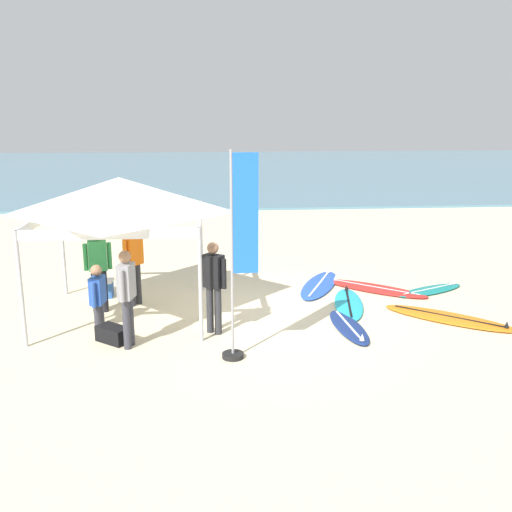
# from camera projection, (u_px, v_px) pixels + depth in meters

# --- Properties ---
(ground_plane) EXTENTS (80.00, 80.00, 0.00)m
(ground_plane) POSITION_uv_depth(u_px,v_px,m) (260.00, 313.00, 11.74)
(ground_plane) COLOR beige
(sea) EXTENTS (80.00, 36.00, 0.10)m
(sea) POSITION_uv_depth(u_px,v_px,m) (220.00, 169.00, 41.40)
(sea) COLOR #568499
(sea) RESTS_ON ground
(canopy_tent) EXTENTS (3.14, 3.14, 2.75)m
(canopy_tent) POSITION_uv_depth(u_px,v_px,m) (120.00, 196.00, 11.08)
(canopy_tent) COLOR #B7B7BC
(canopy_tent) RESTS_ON ground
(surfboard_teal) EXTENTS (1.92, 1.28, 0.19)m
(surfboard_teal) POSITION_uv_depth(u_px,v_px,m) (430.00, 290.00, 13.14)
(surfboard_teal) COLOR #19847F
(surfboard_teal) RESTS_ON ground
(surfboard_cyan) EXTENTS (0.96, 2.22, 0.19)m
(surfboard_cyan) POSITION_uv_depth(u_px,v_px,m) (349.00, 304.00, 12.21)
(surfboard_cyan) COLOR #23B2CC
(surfboard_cyan) RESTS_ON ground
(surfboard_orange) EXTENTS (2.44, 2.20, 0.19)m
(surfboard_orange) POSITION_uv_depth(u_px,v_px,m) (449.00, 318.00, 11.36)
(surfboard_orange) COLOR orange
(surfboard_orange) RESTS_ON ground
(surfboard_navy) EXTENTS (0.63, 1.88, 0.19)m
(surfboard_navy) POSITION_uv_depth(u_px,v_px,m) (349.00, 327.00, 10.88)
(surfboard_navy) COLOR navy
(surfboard_navy) RESTS_ON ground
(surfboard_blue) EXTENTS (1.58, 2.51, 0.19)m
(surfboard_blue) POSITION_uv_depth(u_px,v_px,m) (319.00, 285.00, 13.55)
(surfboard_blue) COLOR blue
(surfboard_blue) RESTS_ON ground
(surfboard_red) EXTENTS (2.33, 2.07, 0.19)m
(surfboard_red) POSITION_uv_depth(u_px,v_px,m) (375.00, 288.00, 13.28)
(surfboard_red) COLOR red
(surfboard_red) RESTS_ON ground
(person_black) EXTENTS (0.46, 0.39, 1.71)m
(person_black) POSITION_uv_depth(u_px,v_px,m) (213.00, 281.00, 10.45)
(person_black) COLOR #2D2D33
(person_black) RESTS_ON ground
(person_orange) EXTENTS (0.40, 0.45, 1.71)m
(person_orange) POSITION_uv_depth(u_px,v_px,m) (134.00, 259.00, 12.02)
(person_orange) COLOR #2D2D33
(person_orange) RESTS_ON ground
(person_green) EXTENTS (0.54, 0.28, 1.71)m
(person_green) POSITION_uv_depth(u_px,v_px,m) (98.00, 265.00, 11.58)
(person_green) COLOR black
(person_green) RESTS_ON ground
(person_grey) EXTENTS (0.29, 0.54, 1.71)m
(person_grey) POSITION_uv_depth(u_px,v_px,m) (127.00, 292.00, 9.82)
(person_grey) COLOR #383842
(person_grey) RESTS_ON ground
(person_blue) EXTENTS (0.27, 0.54, 1.20)m
(person_blue) POSITION_uv_depth(u_px,v_px,m) (98.00, 293.00, 10.88)
(person_blue) COLOR #383842
(person_blue) RESTS_ON ground
(banner_flag) EXTENTS (0.60, 0.36, 3.40)m
(banner_flag) POSITION_uv_depth(u_px,v_px,m) (239.00, 266.00, 9.24)
(banner_flag) COLOR #99999E
(banner_flag) RESTS_ON ground
(gear_bag_near_tent) EXTENTS (0.67, 0.63, 0.28)m
(gear_bag_near_tent) POSITION_uv_depth(u_px,v_px,m) (113.00, 334.00, 10.24)
(gear_bag_near_tent) COLOR black
(gear_bag_near_tent) RESTS_ON ground
(cooler_box) EXTENTS (0.50, 0.36, 0.39)m
(cooler_box) POSITION_uv_depth(u_px,v_px,m) (101.00, 288.00, 12.73)
(cooler_box) COLOR #2D60B7
(cooler_box) RESTS_ON ground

